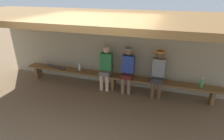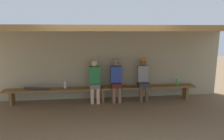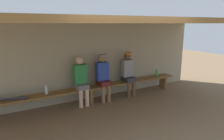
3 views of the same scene
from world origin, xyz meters
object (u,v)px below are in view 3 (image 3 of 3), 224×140
(bench, at_px, (90,90))
(baseball_bat, at_px, (9,99))
(water_bottle_green, at_px, (46,90))
(player_in_red, at_px, (103,75))
(player_with_sunglasses, at_px, (128,72))
(water_bottle_orange, at_px, (157,73))
(player_in_blue, at_px, (81,79))

(bench, bearing_deg, baseball_bat, -180.00)
(water_bottle_green, height_order, baseball_bat, water_bottle_green)
(player_in_red, distance_m, player_with_sunglasses, 0.86)
(player_with_sunglasses, distance_m, water_bottle_green, 2.46)
(water_bottle_orange, bearing_deg, player_with_sunglasses, 179.26)
(player_in_red, bearing_deg, water_bottle_green, 178.76)
(bench, bearing_deg, player_in_red, 0.47)
(player_in_blue, relative_size, water_bottle_orange, 4.98)
(water_bottle_orange, bearing_deg, bench, 179.74)
(player_in_red, bearing_deg, player_in_blue, -179.96)
(water_bottle_green, bearing_deg, player_with_sunglasses, -0.80)
(bench, xyz_separation_m, baseball_bat, (-2.01, -0.00, 0.11))
(player_in_red, distance_m, player_in_blue, 0.67)
(bench, xyz_separation_m, player_in_red, (0.43, 0.00, 0.36))
(player_in_blue, distance_m, player_with_sunglasses, 1.54)
(player_in_red, bearing_deg, water_bottle_orange, -0.42)
(player_in_red, distance_m, water_bottle_orange, 2.01)
(player_with_sunglasses, height_order, baseball_bat, player_with_sunglasses)
(player_with_sunglasses, xyz_separation_m, baseball_bat, (-3.30, -0.00, -0.25))
(player_with_sunglasses, height_order, water_bottle_green, player_with_sunglasses)
(player_in_blue, bearing_deg, player_in_red, 0.04)
(player_in_blue, relative_size, player_with_sunglasses, 0.99)
(bench, bearing_deg, water_bottle_orange, -0.26)
(bench, relative_size, player_in_blue, 4.49)
(player_with_sunglasses, bearing_deg, water_bottle_green, 179.20)
(bench, bearing_deg, player_with_sunglasses, 0.16)
(baseball_bat, bearing_deg, player_in_red, 12.87)
(player_in_blue, relative_size, water_bottle_green, 6.11)
(player_in_blue, bearing_deg, water_bottle_orange, -0.30)
(player_in_red, relative_size, baseball_bat, 1.70)
(bench, distance_m, player_in_red, 0.56)
(player_in_blue, bearing_deg, player_with_sunglasses, 0.02)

